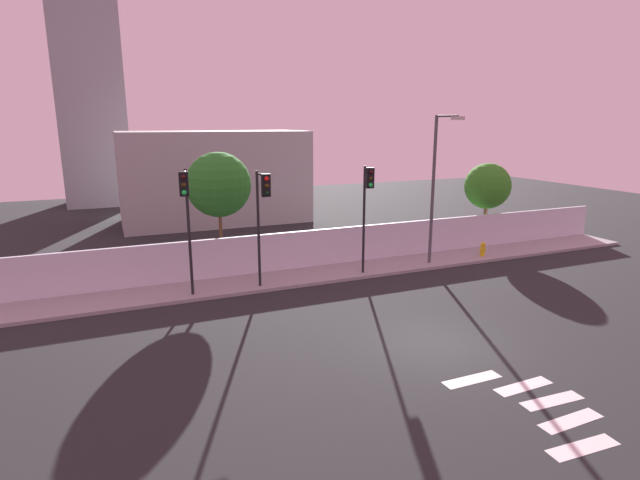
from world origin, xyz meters
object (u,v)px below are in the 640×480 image
street_lamp_curbside (436,179)px  fire_hydrant (483,249)px  roadside_tree_leftmost (219,185)px  traffic_light_center (186,207)px  traffic_light_left (367,198)px  roadside_tree_midleft (488,186)px  traffic_light_right (262,206)px

street_lamp_curbside → fire_hydrant: street_lamp_curbside is taller
roadside_tree_leftmost → traffic_light_center: bearing=-119.4°
roadside_tree_leftmost → traffic_light_left: bearing=-29.3°
street_lamp_curbside → roadside_tree_midleft: street_lamp_curbside is taller
traffic_light_right → traffic_light_center: bearing=179.5°
traffic_light_left → roadside_tree_midleft: traffic_light_left is taller
street_lamp_curbside → roadside_tree_leftmost: size_ratio=1.26×
traffic_light_center → roadside_tree_midleft: traffic_light_center is taller
traffic_light_center → fire_hydrant: size_ratio=6.81×
street_lamp_curbside → traffic_light_center: bearing=-176.8°
roadside_tree_leftmost → roadside_tree_midleft: roadside_tree_leftmost is taller
roadside_tree_midleft → traffic_light_center: bearing=-168.7°
street_lamp_curbside → fire_hydrant: bearing=2.4°
traffic_light_center → street_lamp_curbside: size_ratio=0.71×
fire_hydrant → roadside_tree_midleft: 4.64m
street_lamp_curbside → fire_hydrant: (3.31, 0.14, -3.81)m
roadside_tree_midleft → street_lamp_curbside: bearing=-153.4°
traffic_light_center → traffic_light_right: (3.00, -0.03, -0.13)m
traffic_light_left → fire_hydrant: (7.32, 0.60, -3.22)m
street_lamp_curbside → fire_hydrant: size_ratio=9.56×
traffic_light_center → street_lamp_curbside: bearing=3.2°
traffic_light_center → street_lamp_curbside: street_lamp_curbside is taller
traffic_light_left → roadside_tree_midleft: 10.30m
roadside_tree_leftmost → traffic_light_right: bearing=-74.3°
traffic_light_center → traffic_light_right: size_ratio=1.04×
traffic_light_center → roadside_tree_leftmost: roadside_tree_leftmost is taller
traffic_light_right → roadside_tree_midleft: (14.67, 3.57, -0.34)m
roadside_tree_leftmost → street_lamp_curbside: bearing=-16.1°
traffic_light_right → roadside_tree_midleft: traffic_light_right is taller
traffic_light_left → street_lamp_curbside: (4.01, 0.46, 0.60)m
traffic_light_left → traffic_light_center: 7.94m
traffic_light_center → street_lamp_curbside: 11.97m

